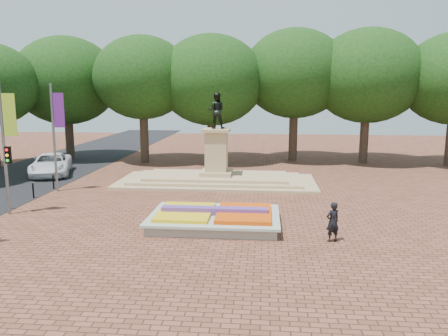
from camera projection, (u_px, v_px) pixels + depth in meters
The scene contains 7 objects.
ground at pixel (200, 214), 23.49m from camera, with size 90.00×90.00×0.00m, color brown.
flower_bed at pixel (215, 218), 21.37m from camera, with size 6.30×4.30×0.91m.
monument at pixel (216, 171), 31.18m from camera, with size 14.00×6.00×6.40m.
tree_row_back at pixel (254, 89), 39.77m from camera, with size 44.80×8.80×10.43m.
banner_poles at pixel (2, 143), 22.45m from camera, with size 0.88×11.17×7.00m.
van at pixel (51, 164), 34.28m from camera, with size 2.77×6.02×1.67m, color white.
pedestrian at pixel (333, 222), 18.99m from camera, with size 0.65×0.43×1.78m, color black.
Camera 1 is at (3.36, -22.49, 6.49)m, focal length 35.00 mm.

